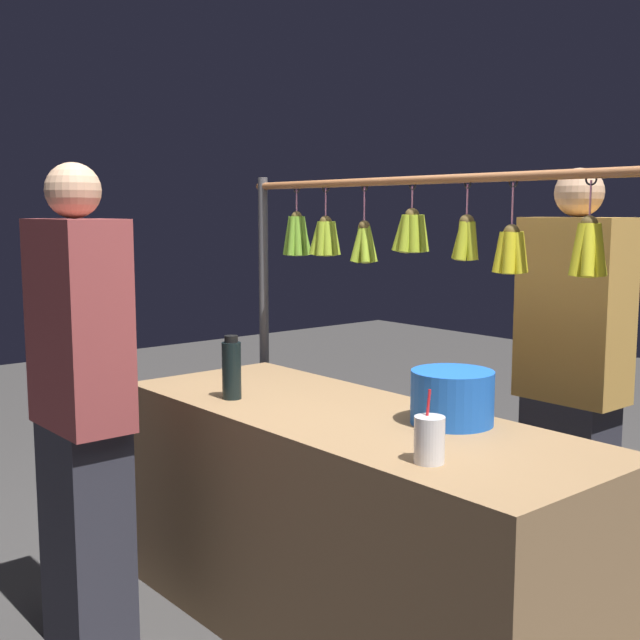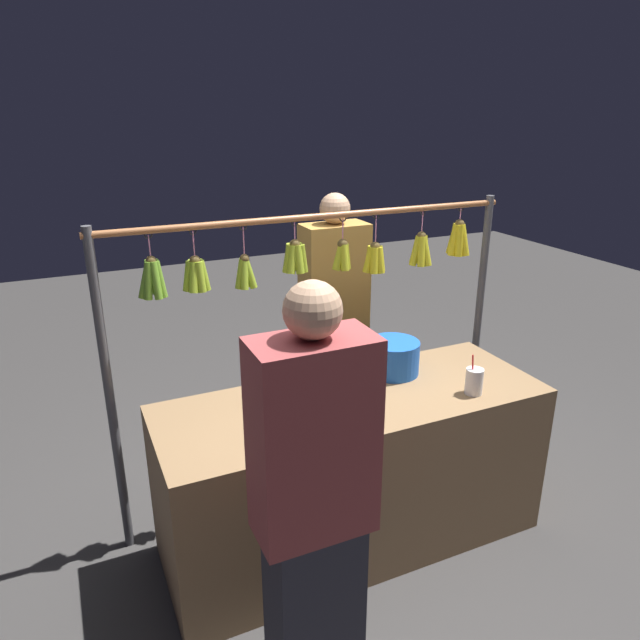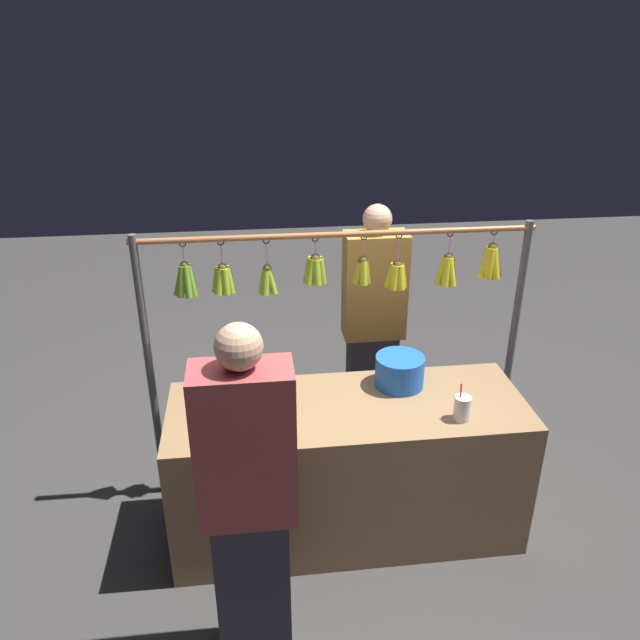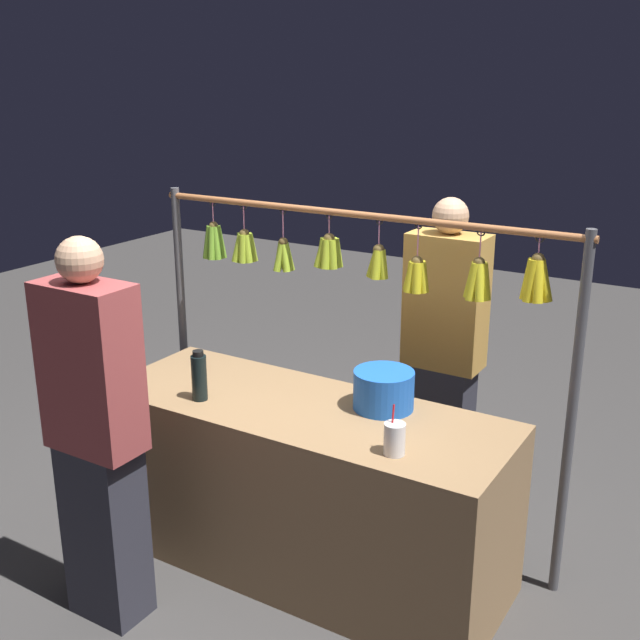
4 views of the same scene
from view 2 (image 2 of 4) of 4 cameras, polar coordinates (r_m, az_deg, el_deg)
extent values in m
plane|color=#3B3938|center=(3.27, 3.07, -20.32)|extent=(12.00, 12.00, 0.00)
cube|color=olive|center=(3.02, 3.22, -14.45)|extent=(1.89, 0.69, 0.81)
cylinder|color=#4C4C51|center=(3.69, 15.07, -1.16)|extent=(0.04, 0.04, 1.65)
cylinder|color=#4C4C51|center=(2.93, -19.80, -7.46)|extent=(0.04, 0.04, 1.65)
cylinder|color=#9E6038|center=(2.92, -0.25, 10.07)|extent=(2.19, 0.03, 0.03)
torus|color=black|center=(3.37, 13.60, 10.57)|extent=(0.04, 0.01, 0.04)
cylinder|color=pink|center=(3.37, 13.54, 9.82)|extent=(0.01, 0.01, 0.09)
sphere|color=brown|center=(3.38, 13.48, 9.10)|extent=(0.05, 0.05, 0.05)
cylinder|color=yellow|center=(3.38, 12.95, 7.61)|extent=(0.07, 0.04, 0.18)
cylinder|color=yellow|center=(3.37, 13.45, 7.54)|extent=(0.05, 0.06, 0.18)
cylinder|color=yellow|center=(3.39, 13.85, 7.57)|extent=(0.06, 0.07, 0.18)
cylinder|color=yellow|center=(3.42, 13.76, 7.69)|extent=(0.08, 0.04, 0.18)
cylinder|color=yellow|center=(3.43, 13.35, 7.76)|extent=(0.07, 0.08, 0.18)
cylinder|color=yellow|center=(3.41, 12.90, 7.74)|extent=(0.06, 0.07, 0.18)
torus|color=black|center=(3.22, 10.03, 10.41)|extent=(0.04, 0.01, 0.04)
cylinder|color=pink|center=(3.23, 9.96, 9.22)|extent=(0.01, 0.01, 0.13)
sphere|color=brown|center=(3.25, 9.89, 8.08)|extent=(0.05, 0.05, 0.05)
cylinder|color=gold|center=(3.25, 9.34, 6.67)|extent=(0.07, 0.04, 0.17)
cylinder|color=gold|center=(3.24, 9.87, 6.57)|extent=(0.05, 0.06, 0.17)
cylinder|color=gold|center=(3.25, 10.28, 6.62)|extent=(0.06, 0.07, 0.17)
cylinder|color=gold|center=(3.28, 10.19, 6.75)|extent=(0.06, 0.04, 0.17)
cylinder|color=gold|center=(3.29, 9.78, 6.81)|extent=(0.06, 0.07, 0.17)
cylinder|color=gold|center=(3.28, 9.38, 6.79)|extent=(0.05, 0.08, 0.17)
torus|color=black|center=(3.07, 5.52, 10.15)|extent=(0.04, 0.01, 0.04)
cylinder|color=pink|center=(3.09, 5.47, 8.61)|extent=(0.01, 0.01, 0.16)
sphere|color=brown|center=(3.10, 5.42, 7.14)|extent=(0.05, 0.05, 0.05)
cylinder|color=gold|center=(3.11, 4.84, 5.88)|extent=(0.07, 0.05, 0.14)
cylinder|color=gold|center=(3.09, 5.33, 5.77)|extent=(0.06, 0.06, 0.14)
cylinder|color=gold|center=(3.10, 5.86, 5.82)|extent=(0.05, 0.06, 0.14)
cylinder|color=gold|center=(3.13, 5.88, 5.96)|extent=(0.06, 0.04, 0.14)
cylinder|color=gold|center=(3.15, 5.36, 6.05)|extent=(0.05, 0.06, 0.14)
cylinder|color=gold|center=(3.13, 4.86, 5.99)|extent=(0.05, 0.06, 0.14)
torus|color=black|center=(2.98, 2.26, 9.92)|extent=(0.04, 0.01, 0.04)
cylinder|color=pink|center=(2.99, 2.24, 8.64)|extent=(0.01, 0.01, 0.13)
sphere|color=brown|center=(3.01, 2.22, 7.42)|extent=(0.05, 0.05, 0.05)
cylinder|color=gold|center=(3.01, 1.87, 6.14)|extent=(0.08, 0.04, 0.14)
cylinder|color=gold|center=(3.01, 2.39, 6.09)|extent=(0.04, 0.07, 0.14)
cylinder|color=gold|center=(3.03, 2.54, 6.22)|extent=(0.06, 0.04, 0.14)
cylinder|color=gold|center=(3.04, 2.06, 6.27)|extent=(0.04, 0.07, 0.14)
torus|color=black|center=(2.87, -2.50, 9.53)|extent=(0.04, 0.01, 0.04)
cylinder|color=pink|center=(2.89, -2.49, 8.43)|extent=(0.01, 0.01, 0.11)
sphere|color=brown|center=(2.90, -2.47, 7.37)|extent=(0.05, 0.05, 0.05)
cylinder|color=#98B027|center=(2.90, -3.10, 5.96)|extent=(0.07, 0.04, 0.14)
cylinder|color=#98B027|center=(2.88, -2.74, 5.88)|extent=(0.07, 0.07, 0.15)
cylinder|color=#98B027|center=(2.88, -2.08, 5.90)|extent=(0.05, 0.07, 0.15)
cylinder|color=#98B027|center=(2.91, -1.75, 6.02)|extent=(0.06, 0.05, 0.14)
cylinder|color=#98B027|center=(2.94, -2.00, 6.19)|extent=(0.06, 0.05, 0.15)
cylinder|color=#98B027|center=(2.95, -2.46, 6.22)|extent=(0.05, 0.07, 0.15)
cylinder|color=#98B027|center=(2.93, -3.04, 6.14)|extent=(0.05, 0.06, 0.14)
torus|color=black|center=(2.79, -7.53, 9.05)|extent=(0.04, 0.01, 0.04)
cylinder|color=pink|center=(2.81, -7.46, 7.47)|extent=(0.01, 0.01, 0.15)
sphere|color=brown|center=(2.82, -7.39, 5.95)|extent=(0.05, 0.05, 0.05)
cylinder|color=#8CAC29|center=(2.83, -7.75, 4.47)|extent=(0.06, 0.04, 0.15)
cylinder|color=#8CAC29|center=(2.82, -7.38, 4.41)|extent=(0.05, 0.07, 0.15)
cylinder|color=#8CAC29|center=(2.83, -6.89, 4.51)|extent=(0.07, 0.06, 0.15)
cylinder|color=#8CAC29|center=(2.86, -7.07, 4.64)|extent=(0.06, 0.05, 0.15)
cylinder|color=#8CAC29|center=(2.86, -7.59, 4.61)|extent=(0.04, 0.06, 0.15)
torus|color=black|center=(2.73, -12.33, 8.52)|extent=(0.04, 0.01, 0.04)
cylinder|color=pink|center=(2.75, -12.22, 7.07)|extent=(0.01, 0.01, 0.14)
sphere|color=brown|center=(2.76, -12.11, 5.67)|extent=(0.05, 0.05, 0.05)
cylinder|color=#8EAD28|center=(2.78, -12.71, 4.19)|extent=(0.06, 0.04, 0.15)
cylinder|color=#8EAD28|center=(2.75, -12.23, 4.06)|extent=(0.06, 0.07, 0.15)
cylinder|color=#8EAD28|center=(2.75, -11.62, 4.12)|extent=(0.05, 0.06, 0.15)
cylinder|color=#8EAD28|center=(2.77, -11.32, 4.25)|extent=(0.06, 0.05, 0.15)
cylinder|color=#8EAD28|center=(2.80, -11.47, 4.41)|extent=(0.06, 0.05, 0.15)
cylinder|color=#8EAD28|center=(2.81, -11.97, 4.45)|extent=(0.05, 0.06, 0.15)
cylinder|color=#8EAD28|center=(2.80, -12.49, 4.36)|extent=(0.06, 0.07, 0.15)
torus|color=black|center=(2.70, -16.43, 8.02)|extent=(0.04, 0.01, 0.04)
cylinder|color=pink|center=(2.71, -16.31, 6.77)|extent=(0.01, 0.01, 0.12)
sphere|color=brown|center=(2.72, -16.19, 5.57)|extent=(0.05, 0.05, 0.05)
cylinder|color=#6AA12C|center=(2.74, -16.66, 3.76)|extent=(0.08, 0.04, 0.17)
cylinder|color=#6AA12C|center=(2.72, -16.42, 3.67)|extent=(0.06, 0.05, 0.18)
cylinder|color=#6AA12C|center=(2.72, -15.73, 3.72)|extent=(0.04, 0.06, 0.18)
cylinder|color=#6AA12C|center=(2.73, -15.39, 3.85)|extent=(0.06, 0.05, 0.18)
cylinder|color=#6AA12C|center=(2.77, -15.54, 4.02)|extent=(0.06, 0.05, 0.18)
cylinder|color=#6AA12C|center=(2.78, -15.90, 4.03)|extent=(0.05, 0.07, 0.18)
cylinder|color=#6AA12C|center=(2.77, -16.46, 3.94)|extent=(0.05, 0.06, 0.18)
cylinder|color=black|center=(2.46, -3.86, -9.20)|extent=(0.07, 0.07, 0.21)
cylinder|color=black|center=(2.41, -3.92, -6.76)|extent=(0.05, 0.05, 0.02)
cylinder|color=blue|center=(3.05, 7.16, -3.63)|extent=(0.27, 0.27, 0.17)
cylinder|color=silver|center=(2.92, 14.82, -5.81)|extent=(0.09, 0.09, 0.13)
cylinder|color=red|center=(2.89, 14.68, -5.22)|extent=(0.01, 0.03, 0.20)
cube|color=#2D2D38|center=(3.81, 1.31, -6.82)|extent=(0.31, 0.21, 0.79)
cube|color=#BF8C3F|center=(3.54, 1.40, 3.88)|extent=(0.39, 0.21, 0.69)
sphere|color=tan|center=(3.44, 1.46, 10.84)|extent=(0.18, 0.18, 0.18)
cube|color=#2D2D38|center=(2.37, -0.59, -26.88)|extent=(0.31, 0.21, 0.79)
cube|color=#993F3F|center=(1.89, -0.67, -11.52)|extent=(0.39, 0.21, 0.69)
sphere|color=tan|center=(1.71, -0.72, 0.98)|extent=(0.18, 0.18, 0.18)
camera|label=1|loc=(3.26, 56.99, -0.26)|focal=45.59mm
camera|label=3|loc=(0.98, 110.84, 22.31)|focal=34.62mm
camera|label=4|loc=(2.94, 76.72, 7.23)|focal=43.76mm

